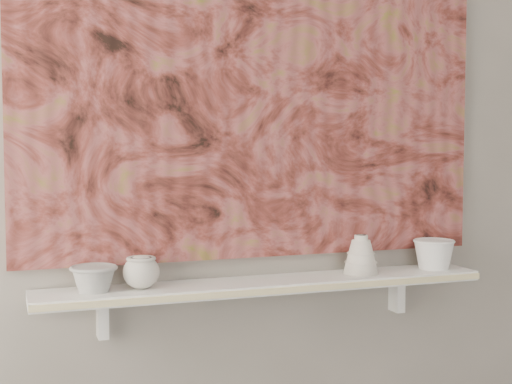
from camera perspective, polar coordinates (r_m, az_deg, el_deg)
name	(u,v)px	position (r m, az deg, el deg)	size (l,w,h in m)	color
wall_back	(257,142)	(2.23, 0.10, 4.02)	(3.60, 3.60, 0.00)	gray
shelf	(268,285)	(2.19, 0.95, -7.44)	(1.40, 0.18, 0.03)	white
shelf_stripe	(279,291)	(2.10, 1.85, -7.90)	(1.40, 0.01, 0.02)	beige
bracket_left	(102,317)	(2.15, -12.19, -9.78)	(0.03, 0.06, 0.12)	white
bracket_right	(397,294)	(2.47, 11.20, -7.98)	(0.03, 0.06, 0.12)	white
painting	(259,80)	(2.23, 0.23, 8.91)	(1.50, 0.03, 1.10)	maroon
house_motif	(387,178)	(2.40, 10.45, 1.13)	(0.09, 0.00, 0.08)	black
bowl_grey	(94,278)	(2.06, -12.86, -6.75)	(0.13, 0.13, 0.08)	gray
cup_cream	(141,272)	(2.07, -9.17, -6.34)	(0.10, 0.10, 0.10)	beige
bell_vessel	(361,254)	(2.30, 8.39, -4.95)	(0.11, 0.11, 0.12)	silver
bowl_white	(434,254)	(2.44, 14.04, -4.83)	(0.14, 0.14, 0.10)	white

